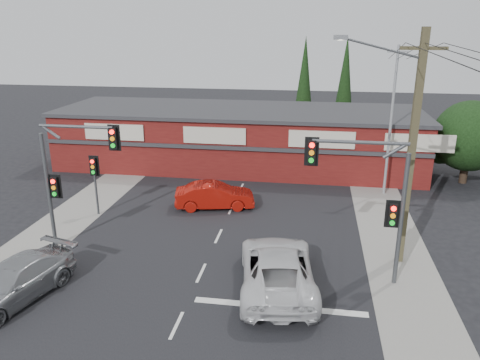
# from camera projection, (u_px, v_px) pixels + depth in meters

# --- Properties ---
(ground) EXTENTS (120.00, 120.00, 0.00)m
(ground) POSITION_uv_depth(u_px,v_px,m) (198.00, 279.00, 19.44)
(ground) COLOR black
(ground) RESTS_ON ground
(road_strip) EXTENTS (14.00, 70.00, 0.01)m
(road_strip) POSITION_uv_depth(u_px,v_px,m) (221.00, 230.00, 24.12)
(road_strip) COLOR black
(road_strip) RESTS_ON ground
(verge_left) EXTENTS (3.00, 70.00, 0.02)m
(verge_left) POSITION_uv_depth(u_px,v_px,m) (68.00, 220.00, 25.38)
(verge_left) COLOR gray
(verge_left) RESTS_ON ground
(verge_right) EXTENTS (3.00, 70.00, 0.02)m
(verge_right) POSITION_uv_depth(u_px,v_px,m) (392.00, 241.00, 22.86)
(verge_right) COLOR gray
(verge_right) RESTS_ON ground
(stop_line) EXTENTS (6.50, 0.35, 0.01)m
(stop_line) POSITION_uv_depth(u_px,v_px,m) (280.00, 307.00, 17.51)
(stop_line) COLOR silver
(stop_line) RESTS_ON ground
(white_suv) EXTENTS (3.64, 6.51, 1.72)m
(white_suv) POSITION_uv_depth(u_px,v_px,m) (277.00, 268.00, 18.61)
(white_suv) COLOR silver
(white_suv) RESTS_ON ground
(silver_suv) EXTENTS (3.37, 5.56, 1.51)m
(silver_suv) POSITION_uv_depth(u_px,v_px,m) (14.00, 282.00, 17.81)
(silver_suv) COLOR #999C9E
(silver_suv) RESTS_ON ground
(red_sedan) EXTENTS (4.73, 2.48, 1.48)m
(red_sedan) POSITION_uv_depth(u_px,v_px,m) (215.00, 196.00, 26.84)
(red_sedan) COLOR #961109
(red_sedan) RESTS_ON ground
(lane_dashes) EXTENTS (0.12, 38.64, 0.01)m
(lane_dashes) POSITION_uv_depth(u_px,v_px,m) (201.00, 273.00, 19.92)
(lane_dashes) COLOR silver
(lane_dashes) RESTS_ON ground
(shop_building) EXTENTS (27.30, 8.40, 4.22)m
(shop_building) POSITION_uv_depth(u_px,v_px,m) (239.00, 137.00, 34.83)
(shop_building) COLOR #511110
(shop_building) RESTS_ON ground
(tree_cluster) EXTENTS (5.90, 5.10, 5.50)m
(tree_cluster) POSITION_uv_depth(u_px,v_px,m) (470.00, 139.00, 30.82)
(tree_cluster) COLOR #2D2116
(tree_cluster) RESTS_ON ground
(conifer_near) EXTENTS (1.80, 1.80, 9.25)m
(conifer_near) POSITION_uv_depth(u_px,v_px,m) (304.00, 82.00, 39.68)
(conifer_near) COLOR #2D2116
(conifer_near) RESTS_ON ground
(conifer_far) EXTENTS (1.80, 1.80, 9.25)m
(conifer_far) POSITION_uv_depth(u_px,v_px,m) (345.00, 80.00, 41.04)
(conifer_far) COLOR #2D2116
(conifer_far) RESTS_ON ground
(traffic_mast_left) EXTENTS (3.77, 0.27, 5.97)m
(traffic_mast_left) POSITION_uv_depth(u_px,v_px,m) (67.00, 168.00, 21.03)
(traffic_mast_left) COLOR #47494C
(traffic_mast_left) RESTS_ON ground
(traffic_mast_right) EXTENTS (3.96, 0.27, 5.97)m
(traffic_mast_right) POSITION_uv_depth(u_px,v_px,m) (374.00, 191.00, 18.11)
(traffic_mast_right) COLOR #47494C
(traffic_mast_right) RESTS_ON ground
(pedestal_signal) EXTENTS (0.55, 0.27, 3.38)m
(pedestal_signal) POSITION_uv_depth(u_px,v_px,m) (94.00, 173.00, 25.37)
(pedestal_signal) COLOR #47494C
(pedestal_signal) RESTS_ON ground
(utility_pole) EXTENTS (4.38, 0.59, 10.00)m
(utility_pole) POSITION_uv_depth(u_px,v_px,m) (409.00, 144.00, 19.29)
(utility_pole) COLOR #4B432A
(utility_pole) RESTS_ON ground
(steel_pole) EXTENTS (1.20, 0.16, 9.00)m
(steel_pole) POSITION_uv_depth(u_px,v_px,m) (391.00, 119.00, 27.87)
(steel_pole) COLOR gray
(steel_pole) RESTS_ON ground
(power_lines) EXTENTS (2.01, 29.00, 1.22)m
(power_lines) POSITION_uv_depth(u_px,v_px,m) (464.00, 63.00, 13.01)
(power_lines) COLOR black
(power_lines) RESTS_ON ground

